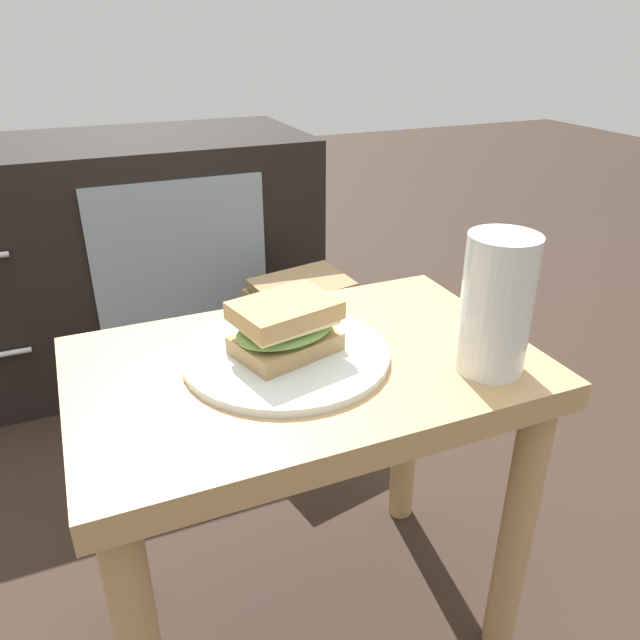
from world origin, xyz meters
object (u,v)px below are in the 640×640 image
Objects in this scene: plate at (286,355)px; paper_bag at (303,350)px; tv_cabinet at (119,257)px; sandwich_front at (285,327)px; beer_glass at (496,308)px.

paper_bag is (0.22, 0.51, -0.30)m from plate.
paper_bag is at bearing 66.56° from plate.
tv_cabinet is 6.51× the size of sandwich_front.
tv_cabinet is 5.81× the size of beer_glass.
sandwich_front is 0.44× the size of paper_bag.
plate is at bearing -113.44° from paper_bag.
sandwich_front is at bearing 151.70° from beer_glass.
plate is 1.53× the size of beer_glass.
tv_cabinet is 0.96m from plate.
sandwich_front is at bearing -83.14° from tv_cabinet.
paper_bag is at bearing -52.18° from tv_cabinet.
tv_cabinet is 1.13m from beer_glass.
beer_glass reaches higher than sandwich_front.
tv_cabinet is at bearing 107.24° from beer_glass.
paper_bag is (0.33, -0.43, -0.13)m from tv_cabinet.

